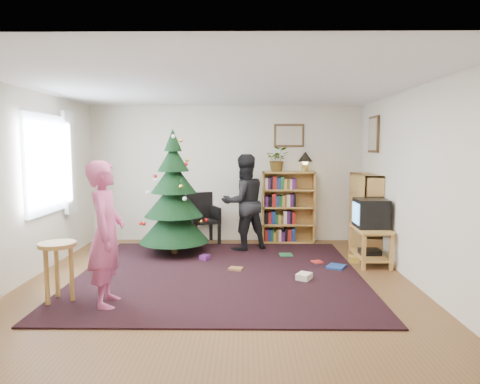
{
  "coord_description": "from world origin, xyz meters",
  "views": [
    {
      "loc": [
        0.34,
        -5.41,
        1.74
      ],
      "look_at": [
        0.27,
        0.68,
        1.1
      ],
      "focal_mm": 32.0,
      "sensor_mm": 36.0,
      "label": 1
    }
  ],
  "objects_px": {
    "picture_right": "(374,134)",
    "person_by_chair": "(244,202)",
    "christmas_tree": "(174,203)",
    "potted_plant": "(278,159)",
    "bookshelf_back": "(288,206)",
    "crt_tv": "(371,213)",
    "bookshelf_right": "(365,212)",
    "stool": "(58,256)",
    "tv_stand": "(370,242)",
    "armchair": "(204,216)",
    "picture_back": "(289,136)",
    "table_lamp": "(305,158)",
    "person_standing": "(106,234)"
  },
  "relations": [
    {
      "from": "picture_right",
      "to": "person_by_chair",
      "type": "bearing_deg",
      "value": -179.61
    },
    {
      "from": "christmas_tree",
      "to": "potted_plant",
      "type": "height_order",
      "value": "christmas_tree"
    },
    {
      "from": "person_by_chair",
      "to": "bookshelf_back",
      "type": "bearing_deg",
      "value": -169.31
    },
    {
      "from": "bookshelf_back",
      "to": "crt_tv",
      "type": "bearing_deg",
      "value": -53.03
    },
    {
      "from": "christmas_tree",
      "to": "bookshelf_right",
      "type": "height_order",
      "value": "christmas_tree"
    },
    {
      "from": "stool",
      "to": "person_by_chair",
      "type": "xyz_separation_m",
      "value": [
        2.07,
        2.51,
        0.28
      ]
    },
    {
      "from": "tv_stand",
      "to": "armchair",
      "type": "distance_m",
      "value": 2.98
    },
    {
      "from": "picture_back",
      "to": "tv_stand",
      "type": "height_order",
      "value": "picture_back"
    },
    {
      "from": "christmas_tree",
      "to": "table_lamp",
      "type": "bearing_deg",
      "value": 22.88
    },
    {
      "from": "armchair",
      "to": "person_by_chair",
      "type": "height_order",
      "value": "person_by_chair"
    },
    {
      "from": "picture_back",
      "to": "crt_tv",
      "type": "bearing_deg",
      "value": -55.88
    },
    {
      "from": "person_standing",
      "to": "armchair",
      "type": "bearing_deg",
      "value": -20.47
    },
    {
      "from": "picture_back",
      "to": "armchair",
      "type": "relative_size",
      "value": 0.6
    },
    {
      "from": "picture_right",
      "to": "armchair",
      "type": "relative_size",
      "value": 0.66
    },
    {
      "from": "armchair",
      "to": "person_by_chair",
      "type": "relative_size",
      "value": 0.56
    },
    {
      "from": "tv_stand",
      "to": "stool",
      "type": "bearing_deg",
      "value": -157.16
    },
    {
      "from": "picture_back",
      "to": "christmas_tree",
      "type": "height_order",
      "value": "picture_back"
    },
    {
      "from": "picture_back",
      "to": "person_by_chair",
      "type": "xyz_separation_m",
      "value": [
        -0.82,
        -0.74,
        -1.14
      ]
    },
    {
      "from": "bookshelf_right",
      "to": "potted_plant",
      "type": "relative_size",
      "value": 2.94
    },
    {
      "from": "bookshelf_right",
      "to": "person_standing",
      "type": "height_order",
      "value": "person_standing"
    },
    {
      "from": "picture_right",
      "to": "person_standing",
      "type": "relative_size",
      "value": 0.38
    },
    {
      "from": "person_by_chair",
      "to": "table_lamp",
      "type": "relative_size",
      "value": 4.51
    },
    {
      "from": "tv_stand",
      "to": "stool",
      "type": "distance_m",
      "value": 4.31
    },
    {
      "from": "picture_back",
      "to": "person_by_chair",
      "type": "bearing_deg",
      "value": -138.12
    },
    {
      "from": "person_by_chair",
      "to": "potted_plant",
      "type": "relative_size",
      "value": 3.67
    },
    {
      "from": "picture_right",
      "to": "tv_stand",
      "type": "height_order",
      "value": "picture_right"
    },
    {
      "from": "picture_right",
      "to": "bookshelf_back",
      "type": "bearing_deg",
      "value": 156.26
    },
    {
      "from": "armchair",
      "to": "table_lamp",
      "type": "relative_size",
      "value": 2.53
    },
    {
      "from": "armchair",
      "to": "picture_back",
      "type": "bearing_deg",
      "value": -17.91
    },
    {
      "from": "picture_right",
      "to": "person_by_chair",
      "type": "relative_size",
      "value": 0.37
    },
    {
      "from": "person_by_chair",
      "to": "tv_stand",
      "type": "bearing_deg",
      "value": 130.1
    },
    {
      "from": "picture_back",
      "to": "christmas_tree",
      "type": "relative_size",
      "value": 0.27
    },
    {
      "from": "person_standing",
      "to": "person_by_chair",
      "type": "xyz_separation_m",
      "value": [
        1.49,
        2.59,
        0.01
      ]
    },
    {
      "from": "bookshelf_back",
      "to": "potted_plant",
      "type": "bearing_deg",
      "value": 180.0
    },
    {
      "from": "bookshelf_back",
      "to": "bookshelf_right",
      "type": "height_order",
      "value": "same"
    },
    {
      "from": "person_standing",
      "to": "person_by_chair",
      "type": "distance_m",
      "value": 2.99
    },
    {
      "from": "bookshelf_right",
      "to": "table_lamp",
      "type": "relative_size",
      "value": 3.61
    },
    {
      "from": "bookshelf_back",
      "to": "stool",
      "type": "bearing_deg",
      "value": -132.8
    },
    {
      "from": "picture_right",
      "to": "christmas_tree",
      "type": "xyz_separation_m",
      "value": [
        -3.28,
        -0.35,
        -1.1
      ]
    },
    {
      "from": "tv_stand",
      "to": "table_lamp",
      "type": "distance_m",
      "value": 2.05
    },
    {
      "from": "tv_stand",
      "to": "stool",
      "type": "xyz_separation_m",
      "value": [
        -3.97,
        -1.67,
        0.21
      ]
    },
    {
      "from": "christmas_tree",
      "to": "tv_stand",
      "type": "height_order",
      "value": "christmas_tree"
    },
    {
      "from": "picture_back",
      "to": "bookshelf_right",
      "type": "bearing_deg",
      "value": -35.49
    },
    {
      "from": "stool",
      "to": "tv_stand",
      "type": "bearing_deg",
      "value": 22.84
    },
    {
      "from": "tv_stand",
      "to": "person_standing",
      "type": "distance_m",
      "value": 3.85
    },
    {
      "from": "table_lamp",
      "to": "potted_plant",
      "type": "bearing_deg",
      "value": 180.0
    },
    {
      "from": "tv_stand",
      "to": "picture_right",
      "type": "bearing_deg",
      "value": 73.3
    },
    {
      "from": "christmas_tree",
      "to": "armchair",
      "type": "distance_m",
      "value": 1.05
    },
    {
      "from": "stool",
      "to": "crt_tv",
      "type": "bearing_deg",
      "value": 22.85
    },
    {
      "from": "bookshelf_back",
      "to": "stool",
      "type": "relative_size",
      "value": 1.9
    }
  ]
}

